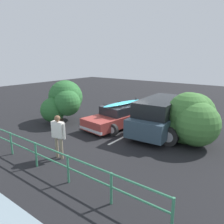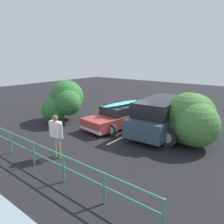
{
  "view_description": "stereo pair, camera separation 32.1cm",
  "coord_description": "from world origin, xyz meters",
  "px_view_note": "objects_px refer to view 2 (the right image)",
  "views": [
    {
      "loc": [
        -6.92,
        10.02,
        3.8
      ],
      "look_at": [
        -0.18,
        1.03,
        0.95
      ],
      "focal_mm": 35.0,
      "sensor_mm": 36.0,
      "label": 1
    },
    {
      "loc": [
        -7.18,
        9.83,
        3.8
      ],
      "look_at": [
        -0.18,
        1.03,
        0.95
      ],
      "focal_mm": 35.0,
      "sensor_mm": 36.0,
      "label": 2
    }
  ],
  "objects_px": {
    "sedan_car": "(119,116)",
    "suv_car": "(161,116)",
    "bush_near_right": "(189,119)",
    "person_bystander": "(56,132)",
    "bush_near_left": "(65,99)"
  },
  "relations": [
    {
      "from": "bush_near_right",
      "to": "suv_car",
      "type": "bearing_deg",
      "value": -10.38
    },
    {
      "from": "person_bystander",
      "to": "bush_near_right",
      "type": "xyz_separation_m",
      "value": [
        -3.39,
        -4.65,
        0.1
      ]
    },
    {
      "from": "person_bystander",
      "to": "bush_near_left",
      "type": "bearing_deg",
      "value": -43.72
    },
    {
      "from": "sedan_car",
      "to": "suv_car",
      "type": "xyz_separation_m",
      "value": [
        -2.36,
        -0.28,
        0.35
      ]
    },
    {
      "from": "sedan_car",
      "to": "suv_car",
      "type": "height_order",
      "value": "suv_car"
    },
    {
      "from": "sedan_car",
      "to": "person_bystander",
      "type": "xyz_separation_m",
      "value": [
        -0.47,
        4.65,
        0.45
      ]
    },
    {
      "from": "sedan_car",
      "to": "bush_near_right",
      "type": "bearing_deg",
      "value": -179.96
    },
    {
      "from": "suv_car",
      "to": "bush_near_left",
      "type": "relative_size",
      "value": 1.59
    },
    {
      "from": "person_bystander",
      "to": "bush_near_left",
      "type": "distance_m",
      "value": 5.01
    },
    {
      "from": "person_bystander",
      "to": "bush_near_left",
      "type": "height_order",
      "value": "bush_near_left"
    },
    {
      "from": "sedan_car",
      "to": "suv_car",
      "type": "bearing_deg",
      "value": -173.32
    },
    {
      "from": "sedan_car",
      "to": "bush_near_left",
      "type": "bearing_deg",
      "value": 20.88
    },
    {
      "from": "sedan_car",
      "to": "bush_near_right",
      "type": "xyz_separation_m",
      "value": [
        -3.86,
        -0.0,
        0.55
      ]
    },
    {
      "from": "person_bystander",
      "to": "sedan_car",
      "type": "bearing_deg",
      "value": -84.24
    },
    {
      "from": "bush_near_left",
      "to": "bush_near_right",
      "type": "height_order",
      "value": "bush_near_left"
    }
  ]
}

